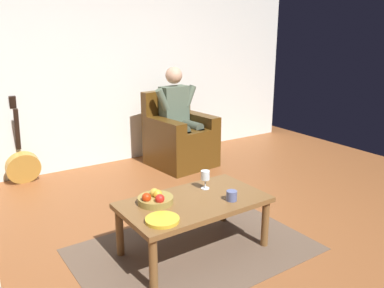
# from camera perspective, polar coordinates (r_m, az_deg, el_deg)

# --- Properties ---
(ground_plane) EXTENTS (6.61, 6.61, 0.00)m
(ground_plane) POSITION_cam_1_polar(r_m,az_deg,el_deg) (3.28, 5.98, -15.17)
(ground_plane) COLOR brown
(wall_back) EXTENTS (5.90, 0.06, 2.76)m
(wall_back) POSITION_cam_1_polar(r_m,az_deg,el_deg) (5.16, -12.87, 12.19)
(wall_back) COLOR silver
(wall_back) RESTS_ON ground
(rug) EXTENTS (1.86, 1.28, 0.01)m
(rug) POSITION_cam_1_polar(r_m,az_deg,el_deg) (3.29, 0.28, -14.90)
(rug) COLOR brown
(rug) RESTS_ON ground
(armchair) EXTENTS (0.79, 0.81, 0.94)m
(armchair) POSITION_cam_1_polar(r_m,az_deg,el_deg) (5.11, -1.84, 0.70)
(armchair) COLOR #50320F
(armchair) RESTS_ON ground
(person_seated) EXTENTS (0.63, 0.57, 1.26)m
(person_seated) POSITION_cam_1_polar(r_m,az_deg,el_deg) (5.02, -1.81, 4.42)
(person_seated) COLOR #52614E
(person_seated) RESTS_ON ground
(coffee_table) EXTENTS (1.14, 0.66, 0.43)m
(coffee_table) POSITION_cam_1_polar(r_m,az_deg,el_deg) (3.11, 0.29, -9.02)
(coffee_table) COLOR brown
(coffee_table) RESTS_ON ground
(guitar) EXTENTS (0.37, 0.30, 0.99)m
(guitar) POSITION_cam_1_polar(r_m,az_deg,el_deg) (4.91, -23.16, -2.72)
(guitar) COLOR #B68736
(guitar) RESTS_ON ground
(wine_glass_near) EXTENTS (0.07, 0.07, 0.16)m
(wine_glass_near) POSITION_cam_1_polar(r_m,az_deg,el_deg) (3.26, 1.92, -4.69)
(wine_glass_near) COLOR silver
(wine_glass_near) RESTS_ON coffee_table
(fruit_bowl) EXTENTS (0.27, 0.27, 0.11)m
(fruit_bowl) POSITION_cam_1_polar(r_m,az_deg,el_deg) (3.03, -5.31, -7.86)
(fruit_bowl) COLOR olive
(fruit_bowl) RESTS_ON coffee_table
(decorative_dish) EXTENTS (0.24, 0.24, 0.02)m
(decorative_dish) POSITION_cam_1_polar(r_m,az_deg,el_deg) (2.77, -4.29, -10.81)
(decorative_dish) COLOR gold
(decorative_dish) RESTS_ON coffee_table
(candle_jar) EXTENTS (0.08, 0.08, 0.08)m
(candle_jar) POSITION_cam_1_polar(r_m,az_deg,el_deg) (3.09, 5.72, -7.41)
(candle_jar) COLOR slate
(candle_jar) RESTS_ON coffee_table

